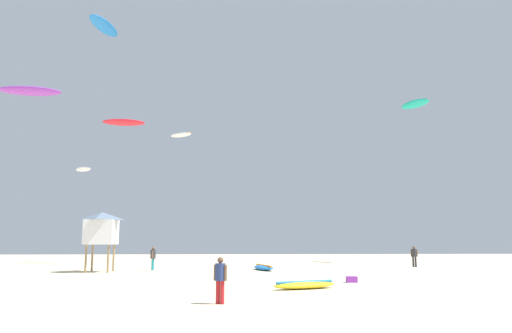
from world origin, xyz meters
TOP-DOWN VIEW (x-y plane):
  - ground_plane at (0.00, 0.00)m, footprint 120.00×120.00m
  - person_foreground at (-2.08, 3.38)m, footprint 0.48×0.37m
  - person_midground at (13.23, 25.51)m, footprint 0.55×0.38m
  - person_left at (-7.56, 22.17)m, footprint 0.39×0.57m
  - kite_grounded_near at (1.64, 8.37)m, footprint 3.24×2.01m
  - kite_grounded_far at (0.57, 21.93)m, footprint 1.85×3.54m
  - lifeguard_tower at (-10.93, 20.39)m, footprint 2.30×2.30m
  - cooler_box at (4.59, 11.57)m, footprint 0.56×0.36m
  - kite_aloft_0 at (16.66, 32.42)m, footprint 2.51×3.48m
  - kite_aloft_1 at (-15.01, 16.88)m, footprint 4.04×1.59m
  - kite_aloft_2 at (-7.91, 41.15)m, footprint 2.98×2.35m
  - kite_aloft_3 at (-12.38, 31.86)m, footprint 4.11×1.54m
  - kite_aloft_4 at (-13.36, 27.05)m, footprint 2.37×4.67m
  - kite_aloft_5 at (-18.33, 39.21)m, footprint 2.32×1.86m

SIDE VIEW (x-z plane):
  - ground_plane at x=0.00m, z-range 0.00..0.00m
  - cooler_box at x=4.59m, z-range 0.00..0.32m
  - kite_grounded_near at x=1.64m, z-range 0.00..0.37m
  - kite_grounded_far at x=0.57m, z-range -0.02..0.41m
  - person_foreground at x=-2.08m, z-range 0.14..1.76m
  - person_midground at x=13.23m, z-range 0.14..1.85m
  - person_left at x=-7.56m, z-range 0.14..1.86m
  - lifeguard_tower at x=-10.93m, z-range 0.98..5.13m
  - kite_aloft_5 at x=-18.33m, z-range 9.61..10.19m
  - kite_aloft_1 at x=-15.01m, z-range 11.53..12.15m
  - kite_aloft_3 at x=-12.38m, z-range 13.11..13.83m
  - kite_aloft_2 at x=-7.91m, z-range 14.03..14.59m
  - kite_aloft_0 at x=16.66m, z-range 15.42..16.30m
  - kite_aloft_4 at x=-13.36m, z-range 20.66..21.54m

